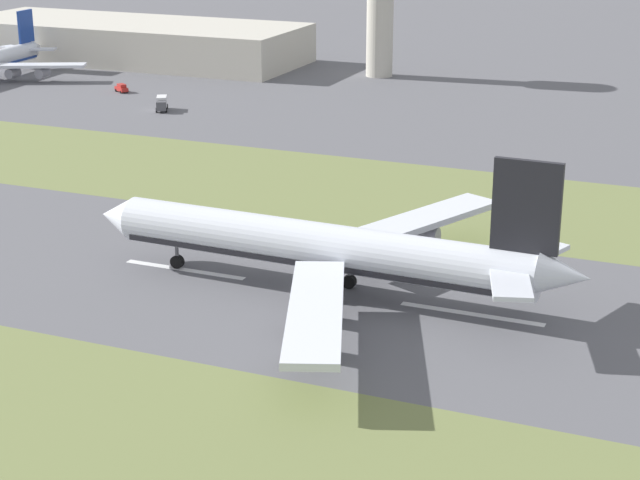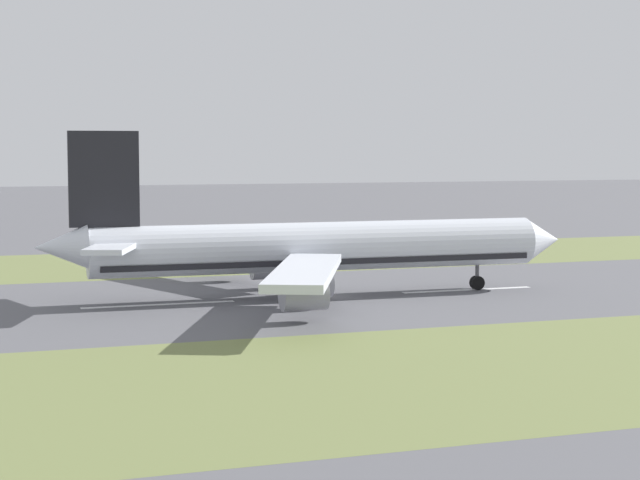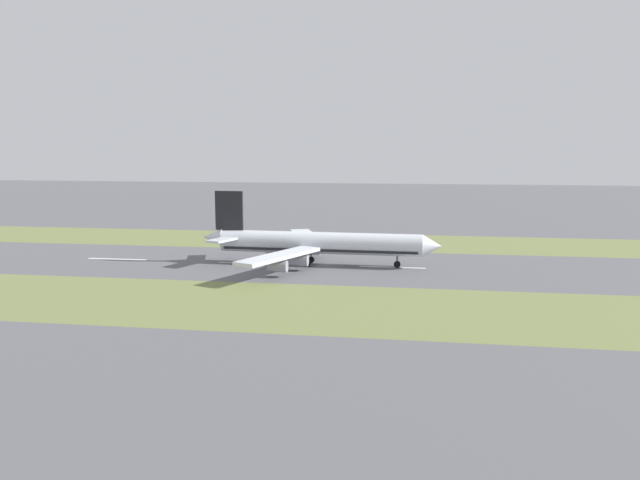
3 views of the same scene
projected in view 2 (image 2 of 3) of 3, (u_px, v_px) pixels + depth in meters
The scene contains 6 objects.
ground_plane at pixel (332, 296), 131.64m from camera, with size 800.00×800.00×0.00m, color #56565B.
grass_median_west at pixel (239, 260), 174.04m from camera, with size 40.00×600.00×0.01m, color olive.
grass_median_east at pixel (513, 367), 89.25m from camera, with size 40.00×600.00×0.01m, color olive.
centreline_dash_mid at pixel (159, 305), 124.68m from camera, with size 1.20×18.00×0.01m, color silver.
centreline_dash_far at pixel (467, 290), 137.64m from camera, with size 1.20×18.00×0.01m, color silver.
airplane_main_jet at pixel (305, 248), 130.29m from camera, with size 64.12×67.11×20.20m.
Camera 2 is at (122.98, -43.86, 18.26)m, focal length 60.00 mm.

